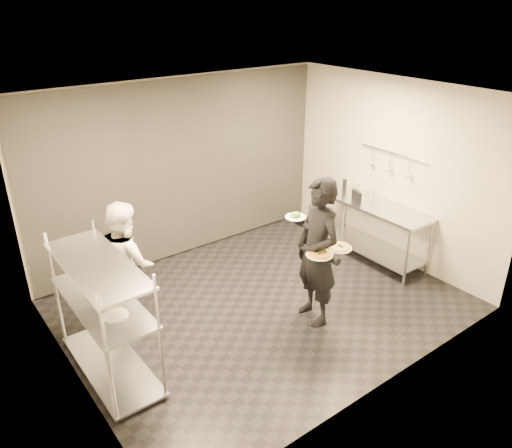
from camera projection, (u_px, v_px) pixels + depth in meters
room_shell at (212, 184)px, 7.09m from camera, size 5.00×4.00×2.80m
pass_rack at (104, 312)px, 5.32m from camera, size 0.60×1.60×1.50m
prep_counter at (373, 222)px, 7.75m from camera, size 0.60×1.80×0.92m
utensil_rail at (390, 163)px, 7.50m from camera, size 0.07×1.20×0.31m
waiter at (317, 253)px, 6.13m from camera, size 0.57×0.77×1.93m
chef at (126, 263)px, 6.20m from camera, size 0.62×0.80×1.63m
pizza_plate_near at (319, 254)px, 5.91m from camera, size 0.32×0.32×0.05m
pizza_plate_far at (339, 247)px, 6.06m from camera, size 0.32×0.32×0.05m
salad_plate at (296, 216)px, 6.15m from camera, size 0.26×0.26×0.07m
pos_monitor at (357, 196)px, 7.73m from camera, size 0.12×0.23×0.17m
bottle_green at (357, 190)px, 7.84m from camera, size 0.07×0.07×0.26m
bottle_clear at (372, 194)px, 7.74m from camera, size 0.07×0.07×0.22m
bottle_dark at (345, 186)px, 8.07m from camera, size 0.06×0.06×0.22m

